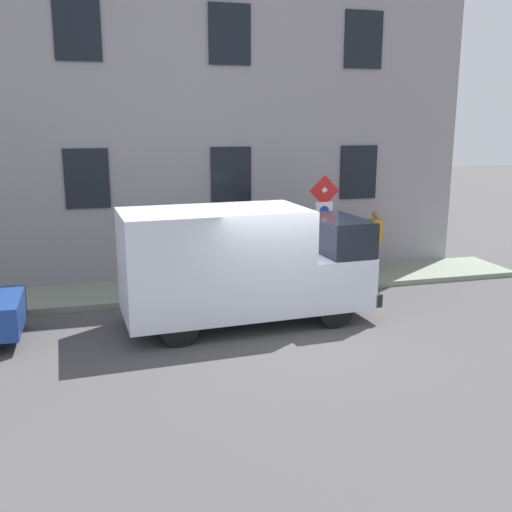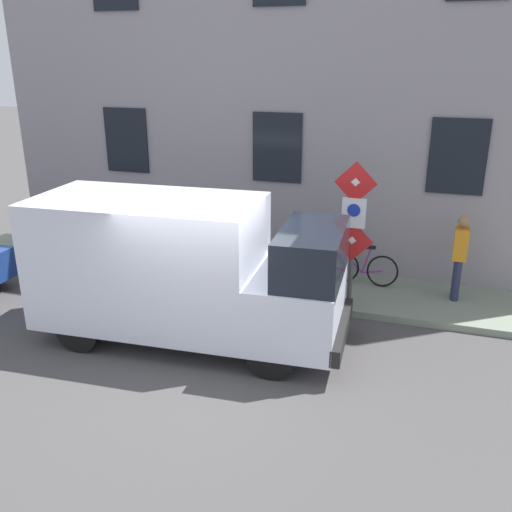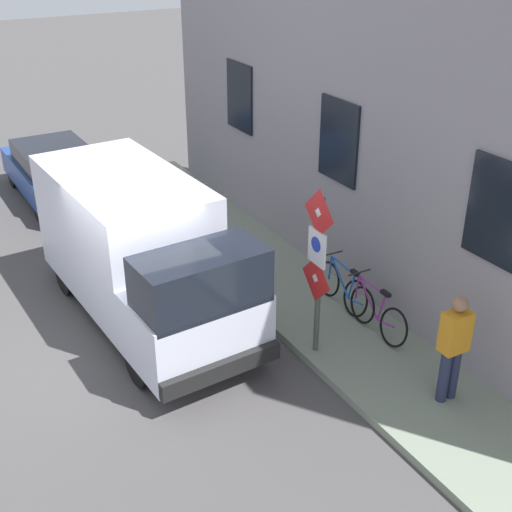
% 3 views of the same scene
% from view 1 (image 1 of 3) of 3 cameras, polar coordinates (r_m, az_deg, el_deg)
% --- Properties ---
extents(ground_plane, '(80.00, 80.00, 0.00)m').
position_cam_1_polar(ground_plane, '(12.26, 2.10, -7.19)').
color(ground_plane, '#484646').
extents(sidewalk_slab, '(1.99, 15.51, 0.14)m').
position_cam_1_polar(sidewalk_slab, '(15.25, -1.56, -2.85)').
color(sidewalk_slab, gray).
rests_on(sidewalk_slab, ground_plane).
extents(building_facade, '(0.75, 13.51, 8.91)m').
position_cam_1_polar(building_facade, '(15.98, -2.84, 13.79)').
color(building_facade, gray).
rests_on(building_facade, ground_plane).
extents(sign_post_stacked, '(0.15, 0.56, 2.71)m').
position_cam_1_polar(sign_post_stacked, '(14.71, 6.67, 3.54)').
color(sign_post_stacked, '#474C47').
rests_on(sign_post_stacked, sidewalk_slab).
extents(delivery_van, '(2.31, 5.44, 2.50)m').
position_cam_1_polar(delivery_van, '(12.25, -1.35, -0.68)').
color(delivery_van, silver).
rests_on(delivery_van, ground_plane).
extents(bicycle_purple, '(0.46, 1.71, 0.89)m').
position_cam_1_polar(bicycle_purple, '(16.10, 4.82, -0.41)').
color(bicycle_purple, black).
rests_on(bicycle_purple, sidewalk_slab).
extents(bicycle_blue, '(0.46, 1.71, 0.89)m').
position_cam_1_polar(bicycle_blue, '(15.85, 2.05, -0.59)').
color(bicycle_blue, black).
rests_on(bicycle_blue, sidewalk_slab).
extents(pedestrian, '(0.41, 0.27, 1.72)m').
position_cam_1_polar(pedestrian, '(16.57, 11.61, 1.73)').
color(pedestrian, '#262B47').
rests_on(pedestrian, sidewalk_slab).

